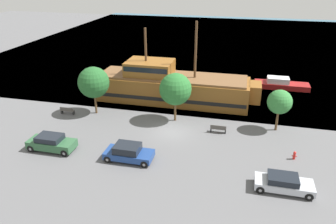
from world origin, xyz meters
The scene contains 13 objects.
ground_plane centered at (0.00, 0.00, 0.00)m, with size 160.00×160.00×0.00m, color #5B5B5E.
water_surface centered at (0.00, 44.00, 0.00)m, with size 80.00×80.00×0.00m, color #38667F.
pirate_ship centered at (-2.12, 8.21, 1.89)m, with size 20.02×5.19×9.87m.
moored_boat_dockside centered at (11.66, 16.17, 0.55)m, with size 7.27×2.22×1.49m.
parked_car_curb_front centered at (-10.03, -6.16, 0.73)m, with size 4.32×1.85×1.47m.
parked_car_curb_mid centered at (10.21, -7.43, 0.64)m, with size 4.29×1.82×1.27m.
parked_car_curb_rear centered at (-2.58, -6.10, 0.71)m, with size 4.21×1.99×1.45m.
fire_hydrant centered at (11.52, -2.65, 0.41)m, with size 0.42×0.25×0.76m.
bench_promenade_east centered at (4.55, 0.81, 0.43)m, with size 1.60×0.45×0.85m.
bench_promenade_west centered at (-12.67, 1.35, 0.43)m, with size 1.60×0.45×0.85m.
tree_row_east centered at (-9.58, 2.42, 3.70)m, with size 3.48×3.48×5.45m.
tree_row_mideast centered at (-0.33, 2.63, 3.63)m, with size 3.44×3.44×5.36m.
tree_row_midwest centered at (10.29, 2.81, 3.12)m, with size 2.46×2.46×4.37m.
Camera 1 is at (6.47, -29.11, 15.61)m, focal length 35.00 mm.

